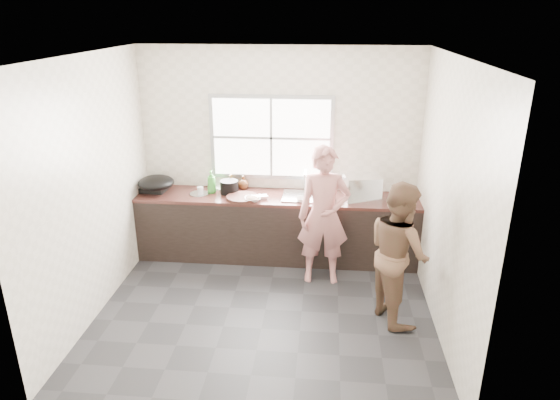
# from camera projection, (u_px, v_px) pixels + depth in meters

# --- Properties ---
(floor) EXTENTS (3.60, 3.20, 0.01)m
(floor) POSITION_uv_depth(u_px,v_px,m) (265.00, 310.00, 5.50)
(floor) COLOR #262629
(floor) RESTS_ON ground
(ceiling) EXTENTS (3.60, 3.20, 0.01)m
(ceiling) POSITION_uv_depth(u_px,v_px,m) (262.00, 55.00, 4.53)
(ceiling) COLOR silver
(ceiling) RESTS_ON wall_back
(wall_back) EXTENTS (3.60, 0.01, 2.70)m
(wall_back) POSITION_uv_depth(u_px,v_px,m) (279.00, 152.00, 6.51)
(wall_back) COLOR beige
(wall_back) RESTS_ON ground
(wall_left) EXTENTS (0.01, 3.20, 2.70)m
(wall_left) POSITION_uv_depth(u_px,v_px,m) (92.00, 189.00, 5.17)
(wall_left) COLOR beige
(wall_left) RESTS_ON ground
(wall_right) EXTENTS (0.01, 3.20, 2.70)m
(wall_right) POSITION_uv_depth(u_px,v_px,m) (448.00, 201.00, 4.86)
(wall_right) COLOR beige
(wall_right) RESTS_ON ground
(wall_front) EXTENTS (3.60, 0.01, 2.70)m
(wall_front) POSITION_uv_depth(u_px,v_px,m) (236.00, 273.00, 3.52)
(wall_front) COLOR silver
(wall_front) RESTS_ON ground
(cabinet) EXTENTS (3.60, 0.62, 0.82)m
(cabinet) POSITION_uv_depth(u_px,v_px,m) (277.00, 228.00, 6.55)
(cabinet) COLOR black
(cabinet) RESTS_ON floor
(countertop) EXTENTS (3.60, 0.64, 0.04)m
(countertop) POSITION_uv_depth(u_px,v_px,m) (277.00, 197.00, 6.40)
(countertop) COLOR #3A1D17
(countertop) RESTS_ON cabinet
(sink) EXTENTS (0.55, 0.45, 0.02)m
(sink) POSITION_uv_depth(u_px,v_px,m) (304.00, 196.00, 6.36)
(sink) COLOR silver
(sink) RESTS_ON countertop
(faucet) EXTENTS (0.02, 0.02, 0.30)m
(faucet) POSITION_uv_depth(u_px,v_px,m) (305.00, 181.00, 6.49)
(faucet) COLOR silver
(faucet) RESTS_ON countertop
(window_frame) EXTENTS (1.60, 0.05, 1.10)m
(window_frame) POSITION_uv_depth(u_px,v_px,m) (271.00, 138.00, 6.43)
(window_frame) COLOR #9EA0A5
(window_frame) RESTS_ON wall_back
(window_glazing) EXTENTS (1.50, 0.01, 1.00)m
(window_glazing) POSITION_uv_depth(u_px,v_px,m) (271.00, 138.00, 6.41)
(window_glazing) COLOR white
(window_glazing) RESTS_ON window_frame
(woman) EXTENTS (0.59, 0.41, 1.56)m
(woman) POSITION_uv_depth(u_px,v_px,m) (324.00, 220.00, 5.85)
(woman) COLOR #BC7570
(woman) RESTS_ON floor
(person_side) EXTENTS (0.80, 0.90, 1.52)m
(person_side) POSITION_uv_depth(u_px,v_px,m) (399.00, 252.00, 5.13)
(person_side) COLOR brown
(person_side) RESTS_ON floor
(cutting_board) EXTENTS (0.43, 0.43, 0.04)m
(cutting_board) POSITION_uv_depth(u_px,v_px,m) (242.00, 198.00, 6.28)
(cutting_board) COLOR black
(cutting_board) RESTS_ON countertop
(cleaver) EXTENTS (0.22, 0.16, 0.01)m
(cleaver) POSITION_uv_depth(u_px,v_px,m) (260.00, 196.00, 6.27)
(cleaver) COLOR #ACAEB3
(cleaver) RESTS_ON cutting_board
(bowl_mince) EXTENTS (0.24, 0.24, 0.05)m
(bowl_mince) POSITION_uv_depth(u_px,v_px,m) (253.00, 199.00, 6.21)
(bowl_mince) COLOR silver
(bowl_mince) RESTS_ON countertop
(bowl_crabs) EXTENTS (0.22, 0.22, 0.06)m
(bowl_crabs) POSITION_uv_depth(u_px,v_px,m) (326.00, 197.00, 6.26)
(bowl_crabs) COLOR white
(bowl_crabs) RESTS_ON countertop
(bowl_held) EXTENTS (0.22, 0.22, 0.07)m
(bowl_held) POSITION_uv_depth(u_px,v_px,m) (303.00, 199.00, 6.19)
(bowl_held) COLOR white
(bowl_held) RESTS_ON countertop
(black_pot) EXTENTS (0.27, 0.27, 0.17)m
(black_pot) POSITION_uv_depth(u_px,v_px,m) (229.00, 187.00, 6.46)
(black_pot) COLOR black
(black_pot) RESTS_ON countertop
(plate_food) EXTENTS (0.24, 0.24, 0.02)m
(plate_food) POSITION_uv_depth(u_px,v_px,m) (223.00, 188.00, 6.67)
(plate_food) COLOR white
(plate_food) RESTS_ON countertop
(bottle_green) EXTENTS (0.13, 0.13, 0.30)m
(bottle_green) POSITION_uv_depth(u_px,v_px,m) (212.00, 182.00, 6.45)
(bottle_green) COLOR #348B2D
(bottle_green) RESTS_ON countertop
(bottle_brown_tall) EXTENTS (0.10, 0.10, 0.18)m
(bottle_brown_tall) POSITION_uv_depth(u_px,v_px,m) (231.00, 182.00, 6.63)
(bottle_brown_tall) COLOR #4F3513
(bottle_brown_tall) RESTS_ON countertop
(bottle_brown_short) EXTENTS (0.15, 0.15, 0.17)m
(bottle_brown_short) POSITION_uv_depth(u_px,v_px,m) (243.00, 183.00, 6.61)
(bottle_brown_short) COLOR #422310
(bottle_brown_short) RESTS_ON countertop
(glass_jar) EXTENTS (0.08, 0.08, 0.11)m
(glass_jar) POSITION_uv_depth(u_px,v_px,m) (200.00, 191.00, 6.40)
(glass_jar) COLOR silver
(glass_jar) RESTS_ON countertop
(burner) EXTENTS (0.40, 0.40, 0.05)m
(burner) POSITION_uv_depth(u_px,v_px,m) (154.00, 188.00, 6.61)
(burner) COLOR black
(burner) RESTS_ON countertop
(wok) EXTENTS (0.61, 0.61, 0.17)m
(wok) POSITION_uv_depth(u_px,v_px,m) (156.00, 183.00, 6.43)
(wok) COLOR black
(wok) RESTS_ON burner
(dish_rack) EXTENTS (0.49, 0.40, 0.32)m
(dish_rack) POSITION_uv_depth(u_px,v_px,m) (362.00, 188.00, 6.17)
(dish_rack) COLOR white
(dish_rack) RESTS_ON countertop
(pot_lid_left) EXTENTS (0.27, 0.27, 0.01)m
(pot_lid_left) POSITION_uv_depth(u_px,v_px,m) (199.00, 194.00, 6.45)
(pot_lid_left) COLOR silver
(pot_lid_left) RESTS_ON countertop
(pot_lid_right) EXTENTS (0.26, 0.26, 0.01)m
(pot_lid_right) POSITION_uv_depth(u_px,v_px,m) (218.00, 188.00, 6.67)
(pot_lid_right) COLOR silver
(pot_lid_right) RESTS_ON countertop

